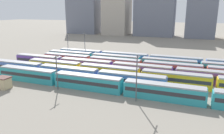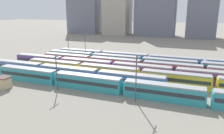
# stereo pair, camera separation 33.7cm
# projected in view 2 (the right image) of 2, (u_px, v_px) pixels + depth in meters

# --- Properties ---
(ground_plane) EXTENTS (600.00, 600.00, 0.00)m
(ground_plane) POSITION_uv_depth(u_px,v_px,m) (62.00, 68.00, 76.36)
(ground_plane) COLOR gray
(train_track_0) EXTENTS (74.70, 3.06, 3.75)m
(train_track_0) POSITION_uv_depth(u_px,v_px,m) (123.00, 87.00, 52.17)
(train_track_0) COLOR teal
(train_track_0) RESTS_ON ground_plane
(train_track_1) EXTENTS (55.80, 3.06, 3.75)m
(train_track_1) POSITION_uv_depth(u_px,v_px,m) (68.00, 73.00, 63.31)
(train_track_1) COLOR #4C70BC
(train_track_1) RESTS_ON ground_plane
(train_track_2) EXTENTS (93.60, 3.06, 3.75)m
(train_track_2) POSITION_uv_depth(u_px,v_px,m) (175.00, 79.00, 57.68)
(train_track_2) COLOR yellow
(train_track_2) RESTS_ON ground_plane
(train_track_3) EXTENTS (93.60, 3.06, 3.75)m
(train_track_3) POSITION_uv_depth(u_px,v_px,m) (142.00, 70.00, 65.99)
(train_track_3) COLOR #6B429E
(train_track_3) RESTS_ON ground_plane
(train_track_4) EXTENTS (74.70, 3.06, 3.75)m
(train_track_4) POSITION_uv_depth(u_px,v_px,m) (142.00, 66.00, 71.06)
(train_track_4) COLOR #BC4C38
(train_track_4) RESTS_ON ground_plane
(train_track_5) EXTENTS (74.70, 3.06, 3.75)m
(train_track_5) POSITION_uv_depth(u_px,v_px,m) (141.00, 62.00, 76.32)
(train_track_5) COLOR teal
(train_track_5) RESTS_ON ground_plane
(train_track_6) EXTENTS (112.50, 3.06, 3.75)m
(train_track_6) POSITION_uv_depth(u_px,v_px,m) (204.00, 64.00, 73.82)
(train_track_6) COLOR #4C70BC
(train_track_6) RESTS_ON ground_plane
(catenary_pole_0) EXTENTS (0.24, 3.20, 9.04)m
(catenary_pole_0) POSITION_uv_depth(u_px,v_px,m) (57.00, 70.00, 54.39)
(catenary_pole_0) COLOR #4C4C51
(catenary_pole_0) RESTS_ON ground_plane
(catenary_pole_1) EXTENTS (0.24, 3.20, 10.56)m
(catenary_pole_1) POSITION_uv_depth(u_px,v_px,m) (85.00, 44.00, 91.73)
(catenary_pole_1) COLOR #4C4C51
(catenary_pole_1) RESTS_ON ground_plane
(catenary_pole_2) EXTENTS (0.24, 3.20, 10.56)m
(catenary_pole_2) POSITION_uv_depth(u_px,v_px,m) (136.00, 76.00, 47.03)
(catenary_pole_2) COLOR #4C4C51
(catenary_pole_2) RESTS_ON ground_plane
(catenary_pole_3) EXTENTS (0.24, 3.20, 9.32)m
(catenary_pole_3) POSITION_uv_depth(u_px,v_px,m) (68.00, 44.00, 94.75)
(catenary_pole_3) COLOR #4C4C51
(catenary_pole_3) RESTS_ON ground_plane
(signal_hut) EXTENTS (3.60, 3.00, 3.04)m
(signal_hut) POSITION_uv_depth(u_px,v_px,m) (3.00, 82.00, 56.19)
(signal_hut) COLOR #C6B284
(signal_hut) RESTS_ON ground_plane
(distant_building_0) EXTENTS (26.03, 17.30, 37.61)m
(distant_building_0) POSITION_uv_depth(u_px,v_px,m) (85.00, 10.00, 184.03)
(distant_building_0) COLOR slate
(distant_building_0) RESTS_ON ground_plane
(distant_building_1) EXTENTS (19.43, 19.56, 31.62)m
(distant_building_1) POSITION_uv_depth(u_px,v_px,m) (118.00, 14.00, 174.62)
(distant_building_1) COLOR #B2A899
(distant_building_1) RESTS_ON ground_plane
(distant_building_2) EXTENTS (29.34, 15.66, 41.89)m
(distant_building_2) POSITION_uv_depth(u_px,v_px,m) (156.00, 8.00, 162.77)
(distant_building_2) COLOR slate
(distant_building_2) RESTS_ON ground_plane
(distant_building_3) EXTENTS (19.74, 16.47, 35.08)m
(distant_building_3) POSITION_uv_depth(u_px,v_px,m) (202.00, 13.00, 152.26)
(distant_building_3) COLOR slate
(distant_building_3) RESTS_ON ground_plane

